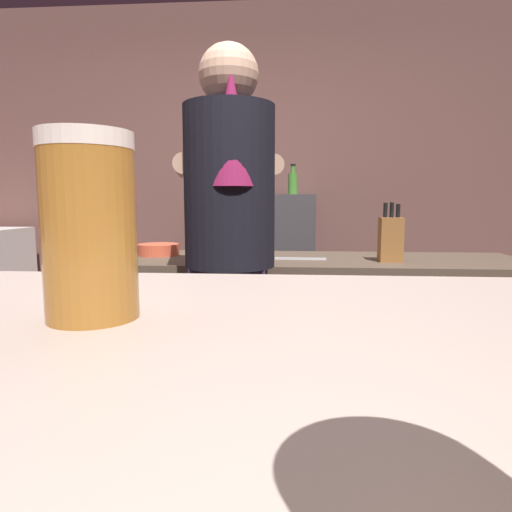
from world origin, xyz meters
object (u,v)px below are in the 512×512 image
Objects in this scene: bottle_vinegar at (239,183)px; pint_glass_far at (90,227)px; bottle_hot_sauce at (293,183)px; chefs_knife at (300,259)px; bartender at (230,246)px; knife_block at (391,239)px; bottle_soy at (252,184)px; bottle_olive_oil at (266,186)px; mixing_bowl at (159,250)px.

pint_glass_far is at bearing -85.79° from bottle_vinegar.
chefs_knife is at bearing -88.58° from bottle_hot_sauce.
bartender is 0.77m from knife_block.
bottle_vinegar is at bearing 168.27° from bottle_hot_sauce.
bartender is 11.94× the size of pint_glass_far.
bottle_soy is 1.24× the size of bottle_olive_oil.
bottle_olive_oil is at bearing -7.30° from bottle_soy.
chefs_knife is at bearing -75.19° from bottle_soy.
bartender is at bearing -122.91° from chefs_knife.
bottle_hot_sauce is at bearing 86.24° from pint_glass_far.
knife_block is 1.52m from bottle_soy.
chefs_knife is 1.36m from bottle_soy.
chefs_knife is (0.28, 0.40, -0.10)m from bartender.
pint_glass_far is 0.66× the size of bottle_vinegar.
bottle_vinegar reaches higher than bottle_olive_oil.
bottle_hot_sauce reaches higher than knife_block.
bottle_vinegar is (-0.15, 1.62, 0.31)m from bartender.
bartender reaches higher than mixing_bowl.
pint_glass_far is 0.68× the size of bottle_soy.
bottle_olive_oil is at bearing 66.38° from mixing_bowl.
bottle_olive_oil is at bearing -14.21° from bartender.
chefs_knife is at bearing -70.57° from bottle_vinegar.
bottle_hot_sauce is 0.41m from bottle_vinegar.
mixing_bowl is at bearing 171.81° from knife_block.
mixing_bowl is 1.18× the size of bottle_olive_oil.
knife_block is 1.29× the size of mixing_bowl.
knife_block is 1.46m from bottle_olive_oil.
knife_block is at bearing -4.75° from chefs_knife.
bottle_soy and bottle_hot_sauce have the same top height.
pint_glass_far reaches higher than knife_block.
knife_block is 1.54m from bottle_vinegar.
mixing_bowl is 1.90m from pint_glass_far.
bottle_olive_oil is (0.11, -0.01, -0.02)m from bottle_soy.
bartender reaches higher than bottle_soy.
bottle_hot_sauce is at bearing -21.63° from bottle_soy.
chefs_knife is at bearing 173.54° from knife_block.
bottle_hot_sauce is (0.69, 1.02, 0.38)m from mixing_bowl.
chefs_knife is 1.37× the size of bottle_olive_oil.
chefs_knife is at bearing -46.92° from bartender.
bottle_hot_sauce reaches higher than pint_glass_far.
bottle_hot_sauce is 0.22m from bottle_olive_oil.
knife_block is 1.52× the size of bottle_olive_oil.
chefs_knife is 1.11× the size of bottle_hot_sauce.
chefs_knife is at bearing 82.83° from pint_glass_far.
mixing_bowl is at bearing 172.54° from chefs_knife.
knife_block is at bearing -69.91° from bottle_hot_sauce.
mixing_bowl is at bearing -108.65° from bottle_soy.
mixing_bowl is at bearing -124.05° from bottle_hot_sauce.
pint_glass_far is (0.06, -1.30, 0.15)m from bartender.
knife_block is at bearing -74.59° from bartender.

